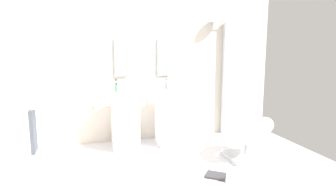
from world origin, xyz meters
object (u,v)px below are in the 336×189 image
object	(u,v)px
soap_bottle_clear	(116,86)
soap_bottle_green	(117,88)
pedestal_sink_left	(125,120)
shower_column	(226,76)
magazine_charcoal	(216,176)
lounge_chair	(246,135)
pedestal_sink_right	(169,117)
soap_bottle_grey	(166,84)
coffee_mug	(230,179)
towel_rack	(31,133)

from	to	relation	value
soap_bottle_clear	soap_bottle_green	world-z (taller)	soap_bottle_clear
pedestal_sink_left	shower_column	distance (m)	2.02
magazine_charcoal	soap_bottle_clear	distance (m)	2.02
lounge_chair	soap_bottle_clear	xyz separation A→B (m)	(-1.74, 0.97, 0.65)
pedestal_sink_right	soap_bottle_grey	distance (m)	0.55
soap_bottle_clear	coffee_mug	bearing A→B (deg)	-54.93
soap_bottle_grey	soap_bottle_green	bearing A→B (deg)	-170.21
lounge_chair	towel_rack	world-z (taller)	towel_rack
towel_rack	soap_bottle_green	bearing A→B (deg)	41.50
towel_rack	soap_bottle_green	size ratio (longest dim) A/B	6.71
shower_column	lounge_chair	size ratio (longest dim) A/B	1.87
shower_column	coffee_mug	world-z (taller)	shower_column
coffee_mug	soap_bottle_clear	xyz separation A→B (m)	(-1.13, 1.62, 0.94)
pedestal_sink_left	shower_column	world-z (taller)	shower_column
shower_column	soap_bottle_green	world-z (taller)	shower_column
coffee_mug	soap_bottle_grey	size ratio (longest dim) A/B	0.62
towel_rack	soap_bottle_grey	distance (m)	2.22
pedestal_sink_right	shower_column	bearing A→B (deg)	15.22
magazine_charcoal	coffee_mug	xyz separation A→B (m)	(0.08, -0.19, 0.04)
shower_column	magazine_charcoal	bearing A→B (deg)	-119.93
pedestal_sink_right	shower_column	size ratio (longest dim) A/B	0.49
shower_column	soap_bottle_green	bearing A→B (deg)	-171.13
lounge_chair	coffee_mug	world-z (taller)	lounge_chair
pedestal_sink_left	magazine_charcoal	bearing A→B (deg)	-55.29
shower_column	magazine_charcoal	distance (m)	2.19
towel_rack	soap_bottle_clear	world-z (taller)	soap_bottle_clear
magazine_charcoal	pedestal_sink_left	bearing A→B (deg)	161.37
soap_bottle_clear	soap_bottle_grey	world-z (taller)	soap_bottle_clear
magazine_charcoal	coffee_mug	world-z (taller)	coffee_mug
shower_column	soap_bottle_grey	xyz separation A→B (m)	(-1.18, -0.17, -0.09)
pedestal_sink_left	lounge_chair	world-z (taller)	pedestal_sink_left
lounge_chair	soap_bottle_clear	size ratio (longest dim) A/B	5.83
magazine_charcoal	soap_bottle_clear	xyz separation A→B (m)	(-1.05, 1.42, 0.98)
soap_bottle_clear	soap_bottle_grey	bearing A→B (deg)	4.88
soap_bottle_clear	soap_bottle_grey	distance (m)	0.83
pedestal_sink_right	towel_rack	bearing A→B (deg)	-153.81
pedestal_sink_left	magazine_charcoal	distance (m)	1.70
towel_rack	soap_bottle_clear	size ratio (longest dim) A/B	5.05
towel_rack	coffee_mug	world-z (taller)	towel_rack
towel_rack	magazine_charcoal	xyz separation A→B (m)	(2.12, -0.41, -0.60)
soap_bottle_grey	soap_bottle_clear	bearing A→B (deg)	-175.12
soap_bottle_green	soap_bottle_clear	bearing A→B (deg)	88.75
pedestal_sink_left	lounge_chair	distance (m)	1.85
shower_column	lounge_chair	xyz separation A→B (m)	(-0.27, -1.21, -0.73)
pedestal_sink_right	magazine_charcoal	distance (m)	1.43
towel_rack	soap_bottle_green	xyz separation A→B (m)	(1.07, 0.94, 0.35)
pedestal_sink_left	towel_rack	xyz separation A→B (m)	(-1.19, -0.94, 0.17)
shower_column	magazine_charcoal	size ratio (longest dim) A/B	8.26
coffee_mug	soap_bottle_grey	xyz separation A→B (m)	(-0.30, 1.69, 0.93)
soap_bottle_clear	lounge_chair	bearing A→B (deg)	-29.25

